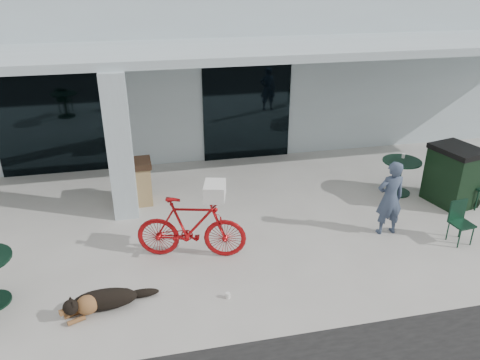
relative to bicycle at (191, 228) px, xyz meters
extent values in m
plane|color=#B8B6AE|center=(0.30, -0.40, -0.61)|extent=(80.00, 80.00, 0.00)
cube|color=#A1B1B7|center=(0.30, 8.10, 1.64)|extent=(22.00, 7.00, 4.50)
cube|color=black|center=(-2.90, 4.58, 0.74)|extent=(2.80, 0.06, 2.70)
cube|color=black|center=(2.10, 4.58, 0.74)|extent=(2.40, 0.06, 2.70)
cube|color=#A1B1B7|center=(-1.20, 1.90, 0.95)|extent=(0.50, 0.50, 3.12)
cube|color=#A1B1B7|center=(0.30, 3.20, 2.60)|extent=(22.00, 2.80, 0.18)
imported|color=#A00C0F|center=(0.00, 0.00, 0.00)|extent=(2.10, 1.05, 1.21)
cube|color=white|center=(0.44, -0.11, 0.75)|extent=(0.47, 0.57, 0.29)
cylinder|color=white|center=(0.42, -1.35, -0.56)|extent=(0.10, 0.10, 0.10)
imported|color=#39465F|center=(3.94, 0.00, 0.17)|extent=(0.57, 0.38, 1.56)
cylinder|color=white|center=(5.22, 1.75, 0.28)|extent=(0.10, 0.10, 0.11)
camera|label=1|loc=(-0.69, -7.40, 4.37)|focal=35.00mm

